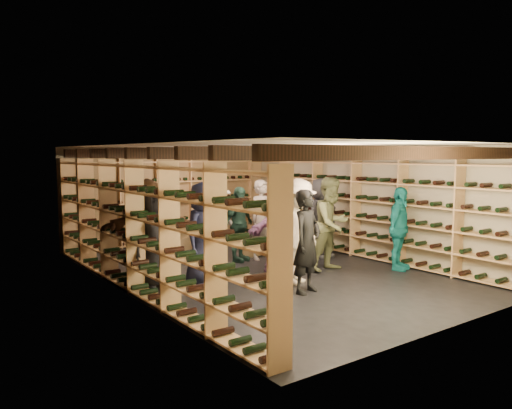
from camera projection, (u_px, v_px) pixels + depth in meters
The scene contains 23 objects.
ground at pixel (263, 270), 9.66m from camera, with size 8.00×8.00×0.00m, color black.
walls at pixel (263, 209), 9.54m from camera, with size 5.52×8.02×2.40m.
ceiling at pixel (263, 146), 9.42m from camera, with size 5.50×8.00×0.01m, color beige.
ceiling_joists at pixel (263, 153), 9.43m from camera, with size 5.40×7.12×0.18m.
wine_rack_left at pixel (135, 227), 8.06m from camera, with size 0.32×7.50×2.15m.
wine_rack_right at pixel (355, 207), 11.05m from camera, with size 0.32×7.50×2.15m.
wine_rack_back at pixel (173, 200), 12.64m from camera, with size 4.70×0.30×2.15m.
crate_stack_left at pixel (180, 245), 10.47m from camera, with size 0.59×0.50×0.68m.
crate_stack_right at pixel (208, 237), 11.49m from camera, with size 0.57×0.44×0.68m.
crate_loose at pixel (253, 251), 11.11m from camera, with size 0.50×0.33×0.17m, color tan.
person_0 at pixel (156, 238), 8.35m from camera, with size 0.83×0.54×1.69m, color black.
person_1 at pixel (307, 241), 8.04m from camera, with size 0.61×0.40×1.68m, color black.
person_2 at pixel (332, 224), 9.58m from camera, with size 0.88×0.69×1.81m, color #61653E.
person_3 at pixel (297, 231), 8.62m from camera, with size 1.18×0.68×1.83m, color beige.
person_4 at pixel (399, 229), 9.64m from camera, with size 0.95×0.40×1.62m, color teal.
person_5 at pixel (149, 229), 8.90m from camera, with size 1.68×0.54×1.82m, color brown.
person_6 at pixel (204, 234), 8.53m from camera, with size 0.87×0.56×1.77m, color #21264B.
person_7 at pixel (263, 220), 10.62m from camera, with size 0.62×0.41×1.70m, color gray.
person_8 at pixel (273, 218), 11.22m from camera, with size 0.78×0.61×1.61m, color #47171A.
person_9 at pixel (216, 223), 10.09m from camera, with size 1.10×0.63×1.70m, color #AFAAA1.
person_10 at pixel (239, 224), 10.40m from camera, with size 0.92×0.38×1.57m, color #224739.
person_11 at pixel (277, 232), 9.57m from camera, with size 1.38×0.44×1.49m, color #955E95.
person_12 at pixel (321, 218), 10.84m from camera, with size 0.85×0.55×1.73m, color #2E2D32.
Camera 1 is at (-5.66, -7.61, 2.25)m, focal length 35.00 mm.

